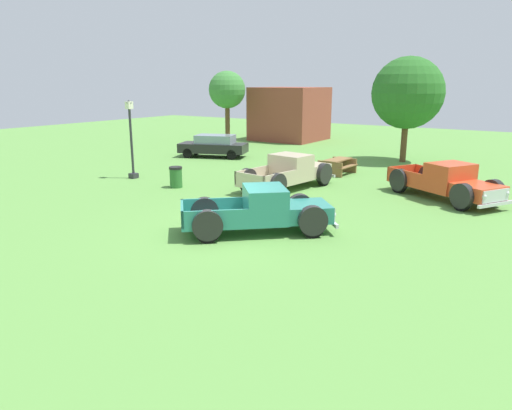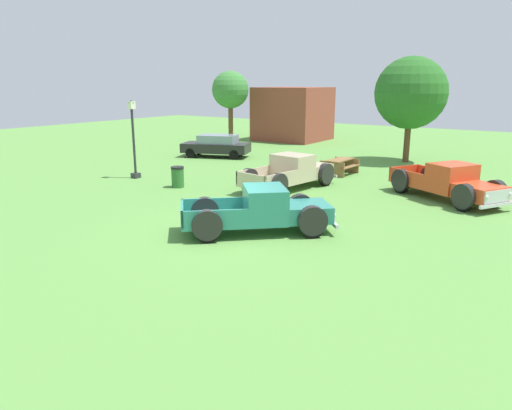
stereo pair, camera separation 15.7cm
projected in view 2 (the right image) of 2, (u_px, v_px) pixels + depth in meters
ground_plane at (228, 233)px, 15.14m from camera, size 80.00×80.00×0.00m
pickup_truck_foreground at (267, 211)px, 15.12m from camera, size 4.67×4.48×1.47m
pickup_truck_behind_left at (293, 172)px, 21.46m from camera, size 2.59×5.21×1.53m
pickup_truck_behind_right at (452, 184)px, 19.03m from camera, size 5.17×4.00×1.52m
sedan_distant_a at (216, 145)px, 30.31m from camera, size 4.56×3.12×1.41m
lamp_post_near at (133, 138)px, 23.36m from camera, size 0.36×0.36×3.82m
picnic_table at (340, 165)px, 24.76m from camera, size 1.59×1.89×0.78m
trash_can at (178, 177)px, 21.64m from camera, size 0.59×0.59×0.95m
oak_tree_east at (411, 93)px, 27.59m from camera, size 4.16×4.16×6.12m
oak_tree_west at (230, 90)px, 36.31m from camera, size 2.81×2.81×5.49m
brick_pavilion at (293, 114)px, 39.07m from camera, size 5.11×5.09×4.24m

